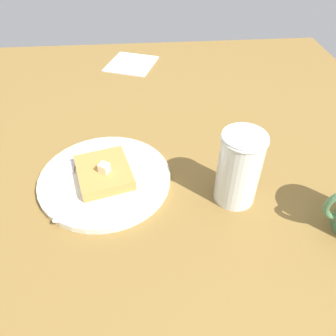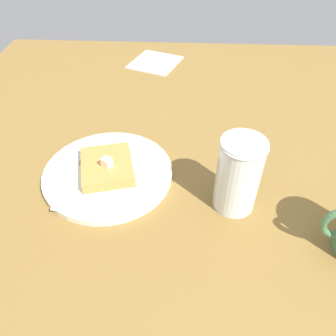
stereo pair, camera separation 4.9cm
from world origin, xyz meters
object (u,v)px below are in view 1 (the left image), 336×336
Objects in this scene: plate at (105,179)px; syrup_jar at (238,171)px; napkin at (131,64)px; fork at (66,177)px.

plate is 1.80× the size of syrup_jar.
syrup_jar reaches higher than plate.
syrup_jar reaches higher than napkin.
syrup_jar is at bearing 169.03° from fork.
plate is 1.33× the size of fork.
fork is at bearing -10.97° from syrup_jar.
plate is 6.21cm from fork.
syrup_jar is (-20.20, 5.04, 4.78)cm from plate.
syrup_jar is (-26.38, 5.11, 4.11)cm from fork.
syrup_jar is at bearing 108.11° from napkin.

